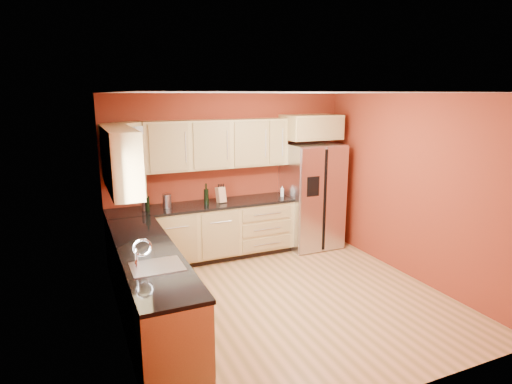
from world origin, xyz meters
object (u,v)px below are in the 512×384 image
Objects in this scene: knife_block at (221,195)px; refrigerator at (311,196)px; canister_left at (167,201)px; soap_dispenser at (282,191)px; wine_bottle_a at (147,201)px.

refrigerator is at bearing -13.31° from knife_block.
refrigerator is 2.46m from canister_left.
knife_block is 1.06m from soap_dispenser.
wine_bottle_a is at bearing -179.61° from soap_dispenser.
wine_bottle_a is 2.21m from soap_dispenser.
refrigerator is 8.75× the size of canister_left.
wine_bottle_a is 1.15m from knife_block.
canister_left is (-2.46, 0.09, 0.13)m from refrigerator.
canister_left is at bearing 177.83° from refrigerator.
knife_block is at bearing 177.71° from refrigerator.
canister_left is 0.84m from knife_block.
refrigerator reaches higher than knife_block.
canister_left is 1.91m from soap_dispenser.
soap_dispenser is (1.06, -0.04, -0.04)m from knife_block.
canister_left is 0.68× the size of wine_bottle_a.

